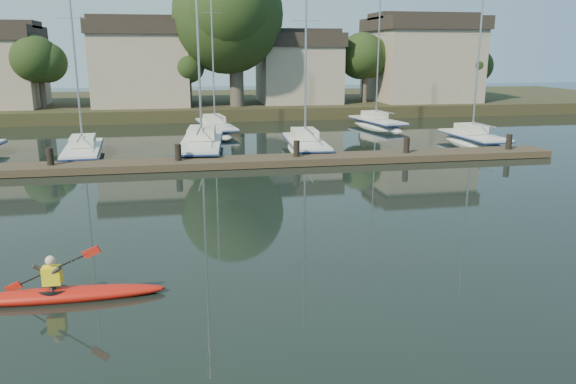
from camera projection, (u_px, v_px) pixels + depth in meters
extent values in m
plane|color=black|center=(291.00, 267.00, 15.18)|extent=(160.00, 160.00, 0.00)
ellipsoid|color=#B2100D|center=(61.00, 295.00, 13.18)|extent=(4.82, 0.69, 0.36)
cylinder|color=black|center=(54.00, 291.00, 13.12)|extent=(0.73, 0.73, 0.10)
imported|color=#2B2629|center=(52.00, 276.00, 13.03)|extent=(0.25, 0.38, 1.04)
cube|color=yellow|center=(52.00, 275.00, 13.02)|extent=(0.41, 0.30, 0.43)
sphere|color=#D8AE87|center=(50.00, 261.00, 12.93)|extent=(0.24, 0.24, 0.24)
cube|color=#483829|center=(239.00, 162.00, 28.48)|extent=(34.00, 2.00, 0.35)
cylinder|color=black|center=(51.00, 166.00, 26.84)|extent=(0.32, 0.32, 1.80)
cylinder|color=black|center=(179.00, 162.00, 27.91)|extent=(0.32, 0.32, 1.80)
cylinder|color=black|center=(297.00, 158.00, 28.99)|extent=(0.32, 0.32, 1.80)
cylinder|color=black|center=(406.00, 154.00, 30.06)|extent=(0.32, 0.32, 1.80)
cylinder|color=black|center=(508.00, 150.00, 31.14)|extent=(0.32, 0.32, 1.80)
ellipsoid|color=silver|center=(84.00, 163.00, 30.96)|extent=(2.52, 7.88, 1.73)
cube|color=silver|center=(83.00, 148.00, 30.76)|extent=(2.32, 6.48, 0.13)
cube|color=navy|center=(83.00, 149.00, 30.77)|extent=(2.40, 6.64, 0.07)
cube|color=beige|center=(83.00, 141.00, 31.11)|extent=(1.44, 2.26, 0.50)
cylinder|color=#9EA0A5|center=(74.00, 44.00, 29.62)|extent=(0.11, 0.11, 10.95)
cylinder|color=#9EA0A5|center=(80.00, 138.00, 29.49)|extent=(0.30, 2.94, 0.07)
cylinder|color=#9EA0A5|center=(71.00, 18.00, 29.30)|extent=(1.46, 0.14, 0.03)
ellipsoid|color=silver|center=(202.00, 158.00, 32.62)|extent=(3.24, 10.09, 2.09)
cube|color=silver|center=(201.00, 141.00, 32.38)|extent=(2.97, 8.30, 0.15)
cube|color=navy|center=(202.00, 143.00, 32.40)|extent=(3.07, 8.51, 0.09)
cube|color=beige|center=(202.00, 133.00, 32.86)|extent=(1.80, 2.91, 0.61)
cylinder|color=#9EA0A5|center=(197.00, 11.00, 30.90)|extent=(0.13, 0.13, 14.32)
cylinder|color=#9EA0A5|center=(199.00, 129.00, 30.73)|extent=(0.45, 3.76, 0.09)
ellipsoid|color=silver|center=(306.00, 156.00, 33.02)|extent=(2.54, 7.99, 1.87)
cube|color=silver|center=(306.00, 141.00, 32.80)|extent=(2.35, 6.57, 0.14)
cube|color=navy|center=(306.00, 142.00, 32.82)|extent=(2.44, 6.73, 0.08)
cube|color=beige|center=(305.00, 134.00, 33.17)|extent=(1.51, 2.29, 0.54)
cylinder|color=#9EA0A5|center=(306.00, 45.00, 31.69)|extent=(0.12, 0.12, 10.84)
cylinder|color=#9EA0A5|center=(309.00, 131.00, 31.47)|extent=(0.26, 2.99, 0.08)
cylinder|color=#9EA0A5|center=(306.00, 21.00, 31.37)|extent=(1.58, 0.12, 0.03)
ellipsoid|color=silver|center=(473.00, 149.00, 35.41)|extent=(2.34, 6.88, 1.84)
cube|color=silver|center=(474.00, 135.00, 35.19)|extent=(2.19, 5.65, 0.14)
cube|color=navy|center=(474.00, 136.00, 35.21)|extent=(2.27, 5.79, 0.08)
cube|color=beige|center=(471.00, 129.00, 35.49)|extent=(1.44, 1.96, 0.53)
cylinder|color=#9EA0A5|center=(479.00, 55.00, 34.19)|extent=(0.12, 0.12, 9.71)
cylinder|color=#9EA0A5|center=(484.00, 125.00, 34.04)|extent=(0.19, 2.58, 0.08)
cylinder|color=#9EA0A5|center=(480.00, 35.00, 33.90)|extent=(1.55, 0.10, 0.03)
ellipsoid|color=silver|center=(216.00, 135.00, 41.04)|extent=(3.03, 9.06, 1.69)
cube|color=silver|center=(216.00, 124.00, 40.84)|extent=(2.73, 7.46, 0.12)
cube|color=navy|center=(216.00, 125.00, 40.86)|extent=(2.83, 7.65, 0.07)
cube|color=beige|center=(214.00, 119.00, 41.25)|extent=(1.56, 2.63, 0.49)
cylinder|color=#9EA0A5|center=(212.00, 35.00, 39.55)|extent=(0.11, 0.11, 12.45)
cylinder|color=#9EA0A5|center=(219.00, 116.00, 39.44)|extent=(0.52, 3.36, 0.07)
cylinder|color=#9EA0A5|center=(211.00, 13.00, 39.19)|extent=(1.41, 0.22, 0.03)
ellipsoid|color=silver|center=(377.00, 131.00, 43.34)|extent=(3.20, 7.60, 1.75)
cube|color=silver|center=(377.00, 120.00, 43.13)|extent=(2.87, 6.27, 0.13)
cube|color=navy|center=(377.00, 121.00, 43.15)|extent=(2.97, 6.43, 0.07)
cube|color=beige|center=(374.00, 115.00, 43.45)|extent=(1.63, 2.26, 0.51)
cylinder|color=#9EA0A5|center=(378.00, 51.00, 42.08)|extent=(0.11, 0.11, 10.13)
cylinder|color=#9EA0A5|center=(385.00, 112.00, 41.95)|extent=(0.56, 2.77, 0.07)
cylinder|color=#9EA0A5|center=(379.00, 35.00, 41.78)|extent=(1.46, 0.29, 0.03)
cube|color=#293118|center=(209.00, 103.00, 56.99)|extent=(90.00, 24.00, 1.00)
cube|color=gray|center=(142.00, 70.00, 49.34)|extent=(8.00, 8.00, 6.00)
cube|color=#2A251E|center=(140.00, 28.00, 48.46)|extent=(8.40, 8.40, 1.20)
cube|color=gray|center=(298.00, 75.00, 51.97)|extent=(7.00, 7.00, 5.00)
cube|color=#2A251E|center=(298.00, 40.00, 51.21)|extent=(7.35, 7.35, 1.20)
cube|color=gray|center=(420.00, 66.00, 53.93)|extent=(9.00, 9.00, 6.50)
cube|color=#2A251E|center=(422.00, 24.00, 52.99)|extent=(9.45, 9.45, 1.20)
cylinder|color=#524A41|center=(237.00, 77.00, 48.04)|extent=(1.20, 1.20, 5.00)
sphere|color=black|center=(235.00, 16.00, 46.81)|extent=(8.50, 8.50, 8.50)
cylinder|color=#524A41|center=(43.00, 90.00, 46.37)|extent=(0.48, 0.48, 3.00)
sphere|color=black|center=(39.00, 59.00, 45.76)|extent=(3.40, 3.40, 3.40)
cylinder|color=#524A41|center=(190.00, 90.00, 48.07)|extent=(0.38, 0.38, 2.80)
sphere|color=black|center=(189.00, 64.00, 47.53)|extent=(2.72, 2.72, 2.72)
cylinder|color=#524A41|center=(365.00, 85.00, 51.83)|extent=(0.50, 0.50, 3.20)
sphere|color=black|center=(366.00, 55.00, 51.18)|extent=(3.57, 3.57, 3.57)
cylinder|color=#524A41|center=(472.00, 88.00, 52.27)|extent=(0.41, 0.41, 2.60)
sphere|color=black|center=(474.00, 64.00, 51.74)|extent=(2.89, 2.89, 2.89)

